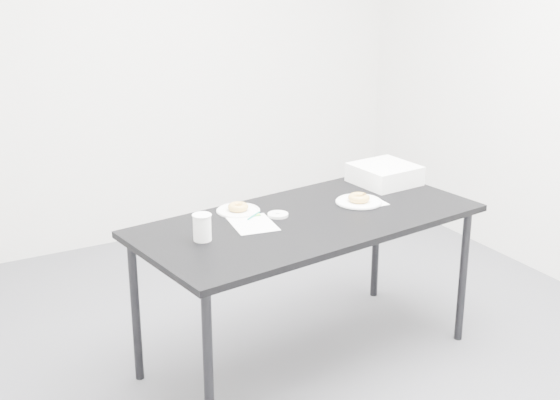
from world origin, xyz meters
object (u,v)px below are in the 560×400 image
table (308,229)px  scorecard (253,224)px  plate_near (359,202)px  coffee_cup (202,227)px  donut_near (359,198)px  donut_far (238,207)px  bakery_box (385,174)px  pen (254,216)px  plate_far (238,211)px

table → scorecard: bearing=162.2°
scorecard → table: bearing=-1.7°
plate_near → coffee_cup: bearing=-175.2°
donut_near → donut_far: size_ratio=1.10×
donut_far → bakery_box: bearing=1.1°
plate_near → donut_far: bearing=162.2°
donut_near → bakery_box: bakery_box is taller
pen → donut_near: 0.57m
plate_far → coffee_cup: coffee_cup is taller
scorecard → donut_far: 0.20m
donut_near → bakery_box: 0.37m
plate_near → donut_far: size_ratio=2.34×
donut_far → plate_near: bearing=-17.8°
table → bakery_box: bakery_box is taller
scorecard → pen: bearing=69.2°
scorecard → pen: (0.05, 0.09, 0.00)m
scorecard → plate_near: size_ratio=1.04×
donut_far → coffee_cup: size_ratio=0.82×
table → pen: bearing=141.2°
table → plate_near: (0.34, 0.06, 0.06)m
donut_far → bakery_box: bakery_box is taller
scorecard → donut_near: donut_near is taller
plate_near → donut_near: size_ratio=2.13×
donut_near → donut_far: donut_near is taller
pen → plate_near: bearing=-42.2°
coffee_cup → bakery_box: coffee_cup is taller
donut_far → plate_far: bearing=0.0°
donut_near → donut_far: (-0.59, 0.19, -0.01)m
plate_far → scorecard: bearing=-95.7°
coffee_cup → donut_far: bearing=40.7°
donut_near → coffee_cup: size_ratio=0.90×
table → coffee_cup: bearing=174.6°
table → plate_far: bearing=128.6°
bakery_box → donut_far: bearing=176.3°
plate_near → bakery_box: 0.38m
plate_near → scorecard: bearing=-179.4°
plate_far → bakery_box: size_ratio=0.70×
donut_far → pen: bearing=-74.7°
scorecard → plate_near: plate_near is taller
coffee_cup → bakery_box: size_ratio=0.40×
pen → coffee_cup: (-0.34, -0.16, 0.06)m
table → plate_near: 0.35m
pen → plate_near: size_ratio=0.48×
scorecard → donut_far: bearing=93.2°
table → scorecard: size_ratio=7.17×
scorecard → plate_far: 0.20m
scorecard → plate_far: bearing=93.2°
table → pen: pen is taller
table → coffee_cup: coffee_cup is taller
pen → coffee_cup: coffee_cup is taller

